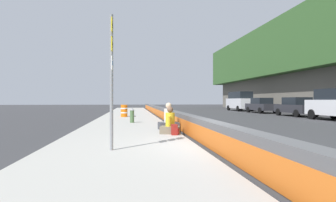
# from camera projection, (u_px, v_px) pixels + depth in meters

# --- Properties ---
(ground_plane) EXTENTS (160.00, 160.00, 0.00)m
(ground_plane) POSITION_uv_depth(u_px,v_px,m) (214.00, 151.00, 8.17)
(ground_plane) COLOR #353538
(ground_plane) RESTS_ON ground
(sidewalk_strip) EXTENTS (80.00, 4.40, 0.14)m
(sidewalk_strip) POSITION_uv_depth(u_px,v_px,m) (122.00, 150.00, 7.83)
(sidewalk_strip) COLOR #A8A59E
(sidewalk_strip) RESTS_ON ground_plane
(jersey_barrier) EXTENTS (76.00, 0.45, 0.85)m
(jersey_barrier) POSITION_uv_depth(u_px,v_px,m) (214.00, 136.00, 8.17)
(jersey_barrier) COLOR #545456
(jersey_barrier) RESTS_ON ground_plane
(route_sign_post) EXTENTS (0.44, 0.09, 3.60)m
(route_sign_post) POSITION_uv_depth(u_px,v_px,m) (112.00, 71.00, 7.45)
(route_sign_post) COLOR gray
(route_sign_post) RESTS_ON sidewalk_strip
(fire_hydrant) EXTENTS (0.26, 0.46, 0.88)m
(fire_hydrant) POSITION_uv_depth(u_px,v_px,m) (132.00, 115.00, 16.44)
(fire_hydrant) COLOR #47663D
(fire_hydrant) RESTS_ON sidewalk_strip
(seated_person_foreground) EXTENTS (0.81, 0.89, 1.06)m
(seated_person_foreground) POSITION_uv_depth(u_px,v_px,m) (170.00, 125.00, 11.16)
(seated_person_foreground) COLOR #706651
(seated_person_foreground) RESTS_ON sidewalk_strip
(seated_person_middle) EXTENTS (0.81, 0.93, 1.21)m
(seated_person_middle) POSITION_uv_depth(u_px,v_px,m) (169.00, 121.00, 12.66)
(seated_person_middle) COLOR #424247
(seated_person_middle) RESTS_ON sidewalk_strip
(backpack) EXTENTS (0.32, 0.28, 0.40)m
(backpack) POSITION_uv_depth(u_px,v_px,m) (175.00, 130.00, 10.70)
(backpack) COLOR maroon
(backpack) RESTS_ON sidewalk_strip
(construction_barrel) EXTENTS (0.54, 0.54, 0.95)m
(construction_barrel) POSITION_uv_depth(u_px,v_px,m) (124.00, 111.00, 22.06)
(construction_barrel) COLOR orange
(construction_barrel) RESTS_ON sidewalk_strip
(parked_car_fourth) EXTENTS (4.54, 2.02, 1.71)m
(parked_car_fourth) POSITION_uv_depth(u_px,v_px,m) (296.00, 107.00, 25.27)
(parked_car_fourth) COLOR #28282D
(parked_car_fourth) RESTS_ON ground_plane
(parked_car_midline) EXTENTS (4.56, 2.07, 1.71)m
(parked_car_midline) POSITION_uv_depth(u_px,v_px,m) (261.00, 105.00, 31.62)
(parked_car_midline) COLOR #28282D
(parked_car_midline) RESTS_ON ground_plane
(parked_car_far) EXTENTS (5.17, 2.25, 2.56)m
(parked_car_far) POSITION_uv_depth(u_px,v_px,m) (240.00, 101.00, 37.82)
(parked_car_far) COLOR silver
(parked_car_far) RESTS_ON ground_plane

